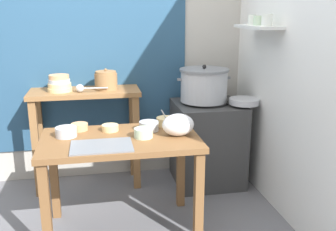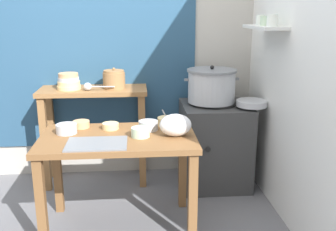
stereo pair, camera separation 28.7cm
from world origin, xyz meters
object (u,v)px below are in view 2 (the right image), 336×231
ladle (89,87)px  prep_bowl_4 (167,121)px  stove_block (214,144)px  prep_bowl_2 (140,132)px  wide_pan (252,103)px  prep_bowl_0 (81,124)px  prep_bowl_3 (148,125)px  back_shelf_table (94,112)px  steamer_pot (212,86)px  prep_bowl_1 (66,128)px  prep_table (118,151)px  plastic_bag (175,125)px  bowl_stack_enamel (69,82)px  serving_tray (97,144)px  clay_pot (114,79)px  prep_bowl_5 (110,126)px

ladle → prep_bowl_4: ladle is taller
stove_block → prep_bowl_2: (-0.69, -0.73, 0.37)m
wide_pan → prep_bowl_0: bearing=-167.5°
stove_block → prep_bowl_3: (-0.63, -0.58, 0.37)m
back_shelf_table → steamer_pot: (1.06, -0.11, 0.25)m
prep_bowl_1 → prep_bowl_4: size_ratio=1.03×
prep_bowl_2 → prep_bowl_3: (0.06, 0.15, 0.00)m
prep_table → prep_bowl_0: bearing=141.0°
prep_table → plastic_bag: 0.45m
prep_table → prep_bowl_0: size_ratio=8.77×
prep_bowl_1 → prep_bowl_2: prep_bowl_1 is taller
plastic_bag → prep_bowl_3: 0.25m
steamer_pot → prep_bowl_4: 0.69m
steamer_pot → prep_bowl_4: steamer_pot is taller
bowl_stack_enamel → prep_bowl_0: bearing=-73.7°
back_shelf_table → serving_tray: bearing=-83.4°
prep_bowl_0 → prep_bowl_4: prep_bowl_4 is taller
prep_table → prep_bowl_0: prep_bowl_0 is taller
bowl_stack_enamel → wide_pan: (1.59, -0.28, -0.16)m
prep_bowl_2 → prep_bowl_4: size_ratio=0.91×
prep_bowl_4 → bowl_stack_enamel: bearing=144.1°
back_shelf_table → stove_block: bearing=-6.8°
prep_table → prep_bowl_2: (0.16, -0.03, 0.15)m
clay_pot → prep_bowl_3: (0.28, -0.71, -0.22)m
plastic_bag → prep_bowl_0: (-0.69, 0.26, -0.05)m
steamer_pot → clay_pot: size_ratio=2.47×
prep_bowl_3 → prep_bowl_4: (0.15, 0.10, -0.00)m
wide_pan → prep_bowl_4: prep_bowl_4 is taller
prep_bowl_1 → prep_bowl_5: prep_bowl_1 is taller
prep_bowl_0 → prep_bowl_4: size_ratio=0.87×
plastic_bag → prep_bowl_2: (-0.25, 0.00, -0.04)m
prep_bowl_0 → plastic_bag: bearing=-20.9°
serving_tray → prep_table: bearing=52.1°
serving_tray → prep_bowl_1: (-0.24, 0.26, 0.03)m
ladle → prep_bowl_2: (0.43, -0.77, -0.18)m
stove_block → prep_bowl_4: (-0.48, -0.48, 0.37)m
back_shelf_table → prep_bowl_4: (0.62, -0.61, 0.08)m
ladle → prep_bowl_1: (-0.10, -0.65, -0.18)m
prep_table → prep_bowl_2: bearing=-11.0°
prep_table → ladle: 0.86m
ladle → prep_bowl_0: 0.55m
wide_pan → prep_bowl_5: bearing=-162.6°
clay_pot → serving_tray: (-0.07, -1.00, -0.26)m
back_shelf_table → prep_bowl_4: size_ratio=6.64×
steamer_pot → plastic_bag: bearing=-118.0°
prep_table → clay_pot: bearing=94.0°
steamer_pot → prep_bowl_5: (-0.87, -0.55, -0.18)m
steamer_pot → prep_bowl_0: steamer_pot is taller
wide_pan → prep_bowl_5: size_ratio=2.16×
prep_table → wide_pan: (1.13, 0.54, 0.20)m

